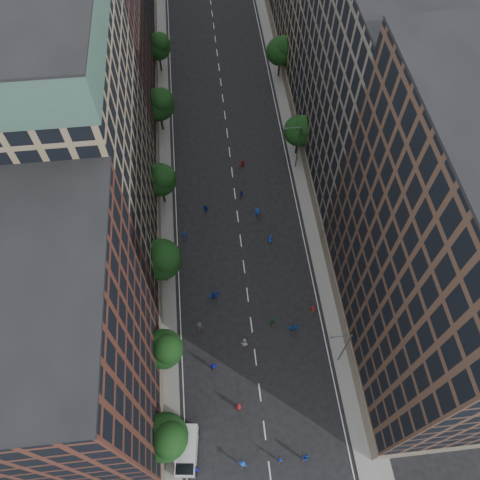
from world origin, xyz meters
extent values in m
plane|color=black|center=(0.00, 40.00, 0.00)|extent=(240.00, 240.00, 0.00)
cube|color=slate|center=(-12.00, 47.50, 0.07)|extent=(4.00, 105.00, 0.15)
cube|color=slate|center=(12.00, 47.50, 0.07)|extent=(4.00, 105.00, 0.15)
cube|color=#50281E|center=(-19.00, 11.00, 15.00)|extent=(14.00, 22.00, 30.00)
cube|color=#8A765A|center=(-19.00, 35.00, 17.00)|extent=(14.00, 26.00, 34.00)
cube|color=#50281E|center=(-19.00, 58.00, 14.00)|extent=(14.00, 20.00, 28.00)
cube|color=#4A3428|center=(19.00, 15.00, 18.00)|extent=(14.00, 30.00, 36.00)
cube|color=#635A51|center=(19.00, 44.00, 16.50)|extent=(14.00, 28.00, 33.00)
cylinder|color=black|center=(-11.20, 4.00, 1.98)|extent=(0.36, 0.36, 3.96)
sphere|color=black|center=(-11.20, 4.00, 5.58)|extent=(5.20, 5.20, 5.20)
sphere|color=black|center=(-10.55, 3.48, 6.88)|extent=(3.90, 3.90, 3.90)
cylinder|color=black|center=(-11.20, 14.00, 1.85)|extent=(0.36, 0.36, 3.70)
sphere|color=black|center=(-11.20, 14.00, 5.21)|extent=(4.80, 4.80, 4.80)
sphere|color=black|center=(-10.60, 13.52, 6.41)|extent=(3.60, 3.60, 3.60)
cylinder|color=black|center=(-11.20, 26.00, 2.11)|extent=(0.36, 0.36, 4.22)
sphere|color=black|center=(-11.20, 26.00, 5.95)|extent=(5.60, 5.60, 5.60)
sphere|color=black|center=(-10.50, 25.44, 7.35)|extent=(4.20, 4.20, 4.20)
cylinder|color=black|center=(-11.20, 40.00, 1.94)|extent=(0.36, 0.36, 3.87)
sphere|color=black|center=(-11.20, 40.00, 5.46)|extent=(5.00, 5.00, 5.00)
sphere|color=black|center=(-10.57, 39.50, 6.71)|extent=(3.75, 3.75, 3.75)
cylinder|color=black|center=(-11.20, 56.00, 2.02)|extent=(0.36, 0.36, 4.05)
sphere|color=black|center=(-11.20, 56.00, 5.70)|extent=(5.40, 5.40, 5.40)
sphere|color=black|center=(-10.52, 55.46, 7.05)|extent=(4.05, 4.05, 4.05)
cylinder|color=black|center=(-11.20, 72.00, 1.89)|extent=(0.36, 0.36, 3.78)
sphere|color=black|center=(-11.20, 72.00, 5.33)|extent=(4.80, 4.80, 4.80)
sphere|color=black|center=(-10.60, 71.52, 6.53)|extent=(3.60, 3.60, 3.60)
cylinder|color=black|center=(11.20, 48.00, 1.87)|extent=(0.36, 0.36, 3.74)
sphere|color=black|center=(11.20, 48.00, 5.27)|extent=(5.00, 5.00, 5.00)
sphere|color=black|center=(11.82, 47.50, 6.52)|extent=(3.75, 3.75, 3.75)
cylinder|color=black|center=(11.20, 68.00, 1.98)|extent=(0.36, 0.36, 3.96)
sphere|color=black|center=(11.20, 68.00, 5.58)|extent=(5.20, 5.20, 5.20)
sphere|color=black|center=(11.85, 67.48, 6.88)|extent=(3.90, 3.90, 3.90)
cylinder|color=#595B60|center=(10.60, 12.00, 4.50)|extent=(0.18, 0.18, 9.00)
cylinder|color=#595B60|center=(9.40, 12.00, 9.00)|extent=(2.40, 0.12, 0.12)
cube|color=#595B60|center=(8.30, 12.00, 8.95)|extent=(0.50, 0.22, 0.15)
cylinder|color=#595B60|center=(10.60, 45.00, 4.50)|extent=(0.18, 0.18, 9.00)
cylinder|color=#595B60|center=(9.40, 45.00, 9.00)|extent=(2.40, 0.12, 0.12)
cube|color=#595B60|center=(8.30, 45.00, 8.95)|extent=(0.50, 0.22, 0.15)
cube|color=silver|center=(-9.22, 3.67, 1.63)|extent=(2.84, 4.31, 2.47)
cube|color=silver|center=(-9.52, 1.22, 1.18)|extent=(2.45, 2.06, 1.57)
cube|color=black|center=(-9.52, 1.22, 1.91)|extent=(2.19, 1.70, 0.11)
cylinder|color=black|center=(-10.68, 1.02, 0.43)|extent=(0.38, 0.88, 0.85)
cylinder|color=black|center=(-8.45, 0.74, 0.43)|extent=(0.38, 0.88, 0.85)
cylinder|color=black|center=(-10.14, 5.37, 0.43)|extent=(0.38, 0.88, 0.85)
cylinder|color=black|center=(-7.91, 5.09, 0.43)|extent=(0.38, 0.88, 0.85)
imported|color=#11158F|center=(-8.42, 1.00, 0.85)|extent=(0.86, 0.59, 1.69)
imported|color=#1626B7|center=(1.30, 1.00, 0.75)|extent=(0.64, 0.53, 1.50)
imported|color=#1435A7|center=(4.11, 1.00, 0.96)|extent=(1.13, 1.02, 1.92)
imported|color=#164AB5|center=(-3.04, 1.00, 0.85)|extent=(1.26, 1.03, 1.70)
imported|color=#1719BD|center=(-5.49, 12.58, 0.94)|extent=(1.16, 0.63, 1.88)
imported|color=#144BA7|center=(5.44, 16.53, 0.91)|extent=(1.72, 0.66, 1.82)
imported|color=maroon|center=(-2.79, 7.39, 0.80)|extent=(0.91, 0.76, 1.59)
imported|color=#AC1F1C|center=(8.50, 19.04, 0.90)|extent=(0.77, 0.64, 1.80)
imported|color=silver|center=(-1.26, 15.28, 0.93)|extent=(1.02, 0.85, 1.86)
imported|color=#3A3B3F|center=(-6.94, 18.17, 0.87)|extent=(1.28, 1.01, 1.74)
imported|color=#1E6531|center=(2.78, 17.87, 0.87)|extent=(1.11, 0.81, 1.74)
imported|color=#1535B1|center=(-4.65, 22.38, 0.93)|extent=(1.81, 0.87, 1.87)
imported|color=#133B9E|center=(4.35, 30.83, 0.83)|extent=(0.85, 0.60, 1.65)
imported|color=#1632BA|center=(-8.25, 32.92, 0.78)|extent=(0.65, 0.53, 1.56)
imported|color=#1524AF|center=(0.88, 39.62, 0.76)|extent=(0.90, 0.81, 1.51)
imported|color=#123899|center=(3.00, 35.59, 0.96)|extent=(1.42, 1.12, 1.93)
imported|color=#1324A1|center=(-4.84, 37.23, 0.91)|extent=(1.15, 0.76, 1.81)
imported|color=maroon|center=(1.82, 45.88, 0.77)|extent=(1.50, 0.86, 1.54)
camera|label=1|loc=(-4.04, -5.62, 59.54)|focal=35.00mm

